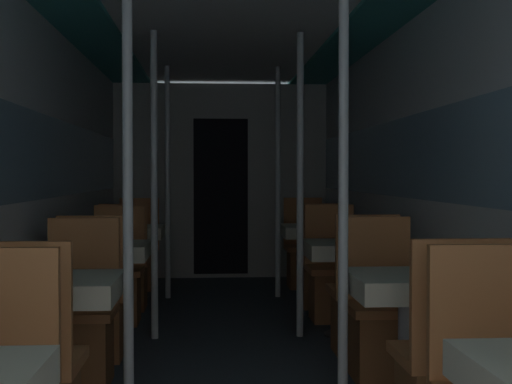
{
  "coord_description": "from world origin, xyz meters",
  "views": [
    {
      "loc": [
        -0.14,
        -1.16,
        1.23
      ],
      "look_at": [
        0.08,
        2.17,
        1.15
      ],
      "focal_mm": 50.0,
      "sensor_mm": 36.0,
      "label": 1
    }
  ],
  "objects_px": {
    "support_pole_left_2": "(154,185)",
    "chair_right_near_2": "(362,312)",
    "dining_table_left_1": "(58,301)",
    "support_pole_left_3": "(168,182)",
    "dining_table_left_2": "(107,260)",
    "dining_table_right_2": "(346,258)",
    "chair_right_near_3": "(322,275)",
    "support_pole_left_1": "(128,191)",
    "support_pole_right_1": "(343,191)",
    "dining_table_left_3": "(132,238)",
    "chair_left_far_3": "(138,261)",
    "support_pole_right_2": "(300,185)",
    "chair_right_far_2": "(332,285)",
    "dining_table_right_1": "(410,297)",
    "chair_right_far_1": "(382,330)",
    "dining_table_right_3": "(313,237)",
    "chair_left_far_2": "(117,287)",
    "support_pole_right_3": "(278,182)",
    "chair_left_near_2": "(95,315)",
    "chair_left_near_3": "(125,277)",
    "chair_left_far_1": "(79,335)"
  },
  "relations": [
    {
      "from": "support_pole_left_2",
      "to": "chair_right_near_2",
      "type": "bearing_deg",
      "value": -21.9
    },
    {
      "from": "dining_table_left_1",
      "to": "support_pole_left_3",
      "type": "bearing_deg",
      "value": 84.23
    },
    {
      "from": "dining_table_left_2",
      "to": "dining_table_right_2",
      "type": "height_order",
      "value": "same"
    },
    {
      "from": "chair_right_near_3",
      "to": "support_pole_left_1",
      "type": "bearing_deg",
      "value": -116.64
    },
    {
      "from": "support_pole_right_1",
      "to": "chair_right_near_2",
      "type": "height_order",
      "value": "support_pole_right_1"
    },
    {
      "from": "dining_table_left_3",
      "to": "chair_left_far_3",
      "type": "height_order",
      "value": "chair_left_far_3"
    },
    {
      "from": "dining_table_left_1",
      "to": "support_pole_right_1",
      "type": "bearing_deg",
      "value": 0.0
    },
    {
      "from": "support_pole_left_1",
      "to": "chair_left_far_3",
      "type": "height_order",
      "value": "support_pole_left_1"
    },
    {
      "from": "dining_table_right_2",
      "to": "support_pole_right_2",
      "type": "xyz_separation_m",
      "value": [
        -0.35,
        0.0,
        0.55
      ]
    },
    {
      "from": "chair_right_near_2",
      "to": "chair_right_far_2",
      "type": "xyz_separation_m",
      "value": [
        0.0,
        1.16,
        0.0
      ]
    },
    {
      "from": "dining_table_left_2",
      "to": "dining_table_right_1",
      "type": "height_order",
      "value": "same"
    },
    {
      "from": "dining_table_left_1",
      "to": "dining_table_right_1",
      "type": "bearing_deg",
      "value": 0.0
    },
    {
      "from": "support_pole_left_3",
      "to": "support_pole_right_2",
      "type": "xyz_separation_m",
      "value": [
        1.09,
        -1.73,
        0.0
      ]
    },
    {
      "from": "support_pole_left_1",
      "to": "support_pole_right_1",
      "type": "relative_size",
      "value": 1.0
    },
    {
      "from": "support_pole_left_2",
      "to": "support_pole_left_3",
      "type": "relative_size",
      "value": 1.0
    },
    {
      "from": "dining_table_right_1",
      "to": "chair_right_far_1",
      "type": "height_order",
      "value": "chair_right_far_1"
    },
    {
      "from": "support_pole_left_2",
      "to": "chair_right_near_3",
      "type": "bearing_deg",
      "value": 38.5
    },
    {
      "from": "support_pole_left_2",
      "to": "support_pole_left_3",
      "type": "height_order",
      "value": "same"
    },
    {
      "from": "dining_table_left_2",
      "to": "dining_table_right_3",
      "type": "distance_m",
      "value": 2.49
    },
    {
      "from": "support_pole_right_2",
      "to": "dining_table_left_2",
      "type": "bearing_deg",
      "value": 180.0
    },
    {
      "from": "chair_right_far_1",
      "to": "chair_right_near_3",
      "type": "height_order",
      "value": "same"
    },
    {
      "from": "support_pole_left_1",
      "to": "dining_table_left_3",
      "type": "xyz_separation_m",
      "value": [
        -0.35,
        3.45,
        -0.55
      ]
    },
    {
      "from": "chair_left_far_2",
      "to": "chair_right_far_1",
      "type": "height_order",
      "value": "same"
    },
    {
      "from": "dining_table_right_3",
      "to": "chair_right_near_3",
      "type": "relative_size",
      "value": 0.74
    },
    {
      "from": "dining_table_left_1",
      "to": "support_pole_right_3",
      "type": "xyz_separation_m",
      "value": [
        1.44,
        3.45,
        0.55
      ]
    },
    {
      "from": "support_pole_left_2",
      "to": "chair_right_far_2",
      "type": "bearing_deg",
      "value": 21.9
    },
    {
      "from": "chair_right_near_2",
      "to": "support_pole_right_2",
      "type": "height_order",
      "value": "support_pole_right_2"
    },
    {
      "from": "dining_table_right_2",
      "to": "support_pole_left_1",
      "type": "bearing_deg",
      "value": -129.86
    },
    {
      "from": "dining_table_right_2",
      "to": "chair_right_far_2",
      "type": "xyz_separation_m",
      "value": [
        0.0,
        0.58,
        -0.3
      ]
    },
    {
      "from": "chair_left_near_2",
      "to": "chair_right_near_3",
      "type": "xyz_separation_m",
      "value": [
        1.79,
        1.73,
        0.0
      ]
    },
    {
      "from": "chair_left_near_3",
      "to": "support_pole_left_3",
      "type": "xyz_separation_m",
      "value": [
        0.35,
        0.58,
        0.85
      ]
    },
    {
      "from": "chair_left_far_2",
      "to": "support_pole_left_3",
      "type": "height_order",
      "value": "support_pole_left_3"
    },
    {
      "from": "chair_left_near_3",
      "to": "chair_right_far_1",
      "type": "bearing_deg",
      "value": -52.02
    },
    {
      "from": "support_pole_left_1",
      "to": "chair_right_far_1",
      "type": "distance_m",
      "value": 1.77
    },
    {
      "from": "chair_left_near_2",
      "to": "support_pole_left_2",
      "type": "height_order",
      "value": "support_pole_left_2"
    },
    {
      "from": "support_pole_left_1",
      "to": "chair_right_near_3",
      "type": "height_order",
      "value": "support_pole_left_1"
    },
    {
      "from": "dining_table_left_3",
      "to": "support_pole_right_1",
      "type": "relative_size",
      "value": 0.31
    },
    {
      "from": "dining_table_left_1",
      "to": "support_pole_left_1",
      "type": "xyz_separation_m",
      "value": [
        0.35,
        0.0,
        0.55
      ]
    },
    {
      "from": "dining_table_left_1",
      "to": "support_pole_left_2",
      "type": "xyz_separation_m",
      "value": [
        0.35,
        1.73,
        0.55
      ]
    },
    {
      "from": "chair_right_near_2",
      "to": "support_pole_right_3",
      "type": "relative_size",
      "value": 0.42
    },
    {
      "from": "dining_table_left_2",
      "to": "chair_left_near_3",
      "type": "distance_m",
      "value": 1.19
    },
    {
      "from": "support_pole_left_2",
      "to": "chair_left_far_3",
      "type": "relative_size",
      "value": 2.37
    },
    {
      "from": "chair_right_far_2",
      "to": "dining_table_left_1",
      "type": "bearing_deg",
      "value": 52.17
    },
    {
      "from": "chair_left_far_2",
      "to": "support_pole_right_1",
      "type": "relative_size",
      "value": 0.42
    },
    {
      "from": "chair_left_near_2",
      "to": "dining_table_right_1",
      "type": "xyz_separation_m",
      "value": [
        1.79,
        -1.15,
        0.3
      ]
    },
    {
      "from": "chair_left_far_1",
      "to": "dining_table_right_2",
      "type": "distance_m",
      "value": 2.15
    },
    {
      "from": "chair_right_near_3",
      "to": "dining_table_left_1",
      "type": "bearing_deg",
      "value": -121.93
    },
    {
      "from": "dining_table_left_2",
      "to": "dining_table_left_3",
      "type": "distance_m",
      "value": 1.73
    },
    {
      "from": "chair_left_near_2",
      "to": "support_pole_left_3",
      "type": "bearing_deg",
      "value": 81.39
    },
    {
      "from": "support_pole_left_3",
      "to": "chair_right_near_2",
      "type": "xyz_separation_m",
      "value": [
        1.44,
        -2.31,
        -0.85
      ]
    }
  ]
}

